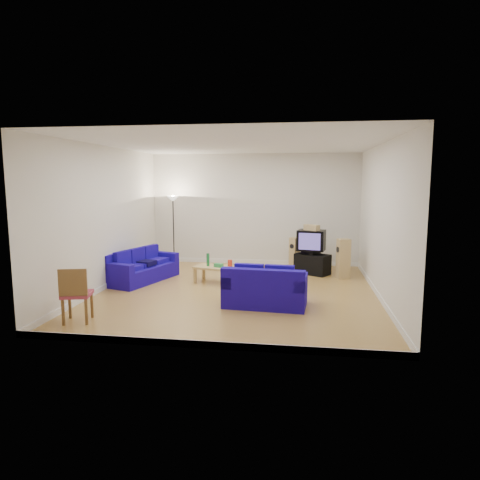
# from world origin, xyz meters

# --- Properties ---
(room) EXTENTS (6.01, 6.51, 3.21)m
(room) POSITION_xyz_m (0.00, 0.00, 1.54)
(room) COLOR olive
(room) RESTS_ON ground
(sofa_three_seat) EXTENTS (1.39, 2.10, 0.75)m
(sofa_three_seat) POSITION_xyz_m (-2.50, 0.71, 0.28)
(sofa_three_seat) COLOR navy
(sofa_three_seat) RESTS_ON ground
(sofa_loveseat) EXTENTS (1.65, 1.00, 0.79)m
(sofa_loveseat) POSITION_xyz_m (0.69, -0.99, 0.30)
(sofa_loveseat) COLOR navy
(sofa_loveseat) RESTS_ON ground
(coffee_table) EXTENTS (1.21, 0.81, 0.40)m
(coffee_table) POSITION_xyz_m (-0.57, 0.73, 0.35)
(coffee_table) COLOR tan
(coffee_table) RESTS_ON ground
(bottle) EXTENTS (0.08, 0.08, 0.30)m
(bottle) POSITION_xyz_m (-0.83, 0.76, 0.56)
(bottle) COLOR #197233
(bottle) RESTS_ON coffee_table
(tissue_box) EXTENTS (0.23, 0.17, 0.08)m
(tissue_box) POSITION_xyz_m (-0.55, 0.67, 0.45)
(tissue_box) COLOR green
(tissue_box) RESTS_ON coffee_table
(red_canister) EXTENTS (0.13, 0.13, 0.15)m
(red_canister) POSITION_xyz_m (-0.30, 0.82, 0.48)
(red_canister) COLOR red
(red_canister) RESTS_ON coffee_table
(remote) EXTENTS (0.17, 0.12, 0.02)m
(remote) POSITION_xyz_m (-0.19, 0.63, 0.41)
(remote) COLOR black
(remote) RESTS_ON coffee_table
(tv_stand) EXTENTS (0.99, 0.85, 0.53)m
(tv_stand) POSITION_xyz_m (1.68, 2.08, 0.26)
(tv_stand) COLOR black
(tv_stand) RESTS_ON ground
(av_receiver) EXTENTS (0.52, 0.51, 0.09)m
(av_receiver) POSITION_xyz_m (1.63, 2.13, 0.57)
(av_receiver) COLOR black
(av_receiver) RESTS_ON tv_stand
(television) EXTENTS (0.77, 0.64, 0.53)m
(television) POSITION_xyz_m (1.63, 2.11, 0.89)
(television) COLOR black
(television) RESTS_ON av_receiver
(centre_speaker) EXTENTS (0.42, 0.40, 0.15)m
(centre_speaker) POSITION_xyz_m (1.64, 2.06, 1.23)
(centre_speaker) COLOR tan
(centre_speaker) RESTS_ON television
(speaker_left) EXTENTS (0.31, 0.33, 0.87)m
(speaker_left) POSITION_xyz_m (1.19, 2.70, 0.44)
(speaker_left) COLOR tan
(speaker_left) RESTS_ON ground
(speaker_right) EXTENTS (0.35, 0.31, 1.00)m
(speaker_right) POSITION_xyz_m (2.42, 1.66, 0.50)
(speaker_right) COLOR tan
(speaker_right) RESTS_ON ground
(floor_lamp) EXTENTS (0.34, 0.34, 2.00)m
(floor_lamp) POSITION_xyz_m (-2.26, 2.70, 1.65)
(floor_lamp) COLOR black
(floor_lamp) RESTS_ON ground
(dining_chair) EXTENTS (0.56, 0.56, 0.98)m
(dining_chair) POSITION_xyz_m (-2.43, -2.44, 0.54)
(dining_chair) COLOR brown
(dining_chair) RESTS_ON ground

